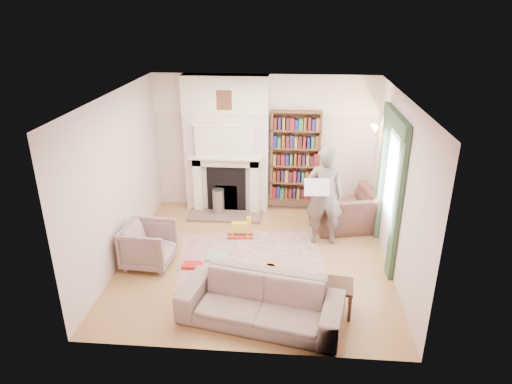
# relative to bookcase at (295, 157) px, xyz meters

# --- Properties ---
(floor) EXTENTS (4.50, 4.50, 0.00)m
(floor) POSITION_rel_bookcase_xyz_m (-0.65, -2.12, -1.18)
(floor) COLOR olive
(floor) RESTS_ON ground
(ceiling) EXTENTS (4.50, 4.50, 0.00)m
(ceiling) POSITION_rel_bookcase_xyz_m (-0.65, -2.12, 1.62)
(ceiling) COLOR white
(ceiling) RESTS_ON wall_back
(wall_back) EXTENTS (4.50, 0.00, 4.50)m
(wall_back) POSITION_rel_bookcase_xyz_m (-0.65, 0.13, 0.22)
(wall_back) COLOR beige
(wall_back) RESTS_ON floor
(wall_front) EXTENTS (4.50, 0.00, 4.50)m
(wall_front) POSITION_rel_bookcase_xyz_m (-0.65, -4.37, 0.22)
(wall_front) COLOR beige
(wall_front) RESTS_ON floor
(wall_left) EXTENTS (0.00, 4.50, 4.50)m
(wall_left) POSITION_rel_bookcase_xyz_m (-2.90, -2.12, 0.22)
(wall_left) COLOR beige
(wall_left) RESTS_ON floor
(wall_right) EXTENTS (0.00, 4.50, 4.50)m
(wall_right) POSITION_rel_bookcase_xyz_m (1.60, -2.12, 0.22)
(wall_right) COLOR beige
(wall_right) RESTS_ON floor
(fireplace) EXTENTS (1.70, 0.58, 2.80)m
(fireplace) POSITION_rel_bookcase_xyz_m (-1.40, -0.07, 0.21)
(fireplace) COLOR beige
(fireplace) RESTS_ON floor
(bookcase) EXTENTS (1.00, 0.24, 1.85)m
(bookcase) POSITION_rel_bookcase_xyz_m (0.00, 0.00, 0.00)
(bookcase) COLOR brown
(bookcase) RESTS_ON floor
(window) EXTENTS (0.02, 0.90, 1.30)m
(window) POSITION_rel_bookcase_xyz_m (1.58, -1.72, 0.27)
(window) COLOR silver
(window) RESTS_ON wall_right
(curtain_left) EXTENTS (0.07, 0.32, 2.40)m
(curtain_left) POSITION_rel_bookcase_xyz_m (1.55, -2.42, 0.02)
(curtain_left) COLOR #2E4831
(curtain_left) RESTS_ON floor
(curtain_right) EXTENTS (0.07, 0.32, 2.40)m
(curtain_right) POSITION_rel_bookcase_xyz_m (1.55, -1.02, 0.02)
(curtain_right) COLOR #2E4831
(curtain_right) RESTS_ON floor
(pelmet) EXTENTS (0.09, 1.70, 0.24)m
(pelmet) POSITION_rel_bookcase_xyz_m (1.54, -1.72, 1.20)
(pelmet) COLOR #2E4831
(pelmet) RESTS_ON wall_right
(wall_sconce) EXTENTS (0.20, 0.24, 0.24)m
(wall_sconce) POSITION_rel_bookcase_xyz_m (1.38, -0.62, 0.72)
(wall_sconce) COLOR gold
(wall_sconce) RESTS_ON wall_right
(rug) EXTENTS (2.71, 2.24, 0.01)m
(rug) POSITION_rel_bookcase_xyz_m (-0.73, -2.09, -1.17)
(rug) COLOR #C0AF91
(rug) RESTS_ON floor
(armchair_reading) EXTENTS (1.39, 1.28, 0.77)m
(armchair_reading) POSITION_rel_bookcase_xyz_m (0.97, -0.81, -0.79)
(armchair_reading) COLOR #472926
(armchair_reading) RESTS_ON floor
(armchair_left) EXTENTS (0.84, 0.82, 0.72)m
(armchair_left) POSITION_rel_bookcase_xyz_m (-2.40, -2.41, -0.81)
(armchair_left) COLOR #9F9183
(armchair_left) RESTS_ON floor
(sofa) EXTENTS (2.34, 1.30, 0.65)m
(sofa) POSITION_rel_bookcase_xyz_m (-0.43, -3.74, -0.85)
(sofa) COLOR gray
(sofa) RESTS_ON floor
(man_reading) EXTENTS (0.69, 0.48, 1.84)m
(man_reading) POSITION_rel_bookcase_xyz_m (0.52, -1.41, -0.25)
(man_reading) COLOR #63584F
(man_reading) RESTS_ON floor
(newspaper) EXTENTS (0.44, 0.15, 0.29)m
(newspaper) POSITION_rel_bookcase_xyz_m (0.37, -1.61, -0.01)
(newspaper) COLOR silver
(newspaper) RESTS_ON man_reading
(coffee_table) EXTENTS (0.75, 0.53, 0.45)m
(coffee_table) POSITION_rel_bookcase_xyz_m (0.49, -3.42, -0.95)
(coffee_table) COLOR black
(coffee_table) RESTS_ON floor
(paraffin_heater) EXTENTS (0.26, 0.26, 0.55)m
(paraffin_heater) POSITION_rel_bookcase_xyz_m (-1.55, -0.38, -0.90)
(paraffin_heater) COLOR #929499
(paraffin_heater) RESTS_ON floor
(rocking_horse) EXTENTS (0.49, 0.23, 0.42)m
(rocking_horse) POSITION_rel_bookcase_xyz_m (-0.99, -1.38, -0.96)
(rocking_horse) COLOR yellow
(rocking_horse) RESTS_ON rug
(board_game) EXTENTS (0.39, 0.39, 0.03)m
(board_game) POSITION_rel_bookcase_xyz_m (-1.29, -2.11, -1.15)
(board_game) COLOR #C7D24A
(board_game) RESTS_ON rug
(game_box_lid) EXTENTS (0.32, 0.21, 0.05)m
(game_box_lid) POSITION_rel_bookcase_xyz_m (-1.67, -2.46, -1.14)
(game_box_lid) COLOR red
(game_box_lid) RESTS_ON rug
(comic_annuals) EXTENTS (0.38, 0.26, 0.02)m
(comic_annuals) POSITION_rel_bookcase_xyz_m (-0.37, -2.38, -1.16)
(comic_annuals) COLOR red
(comic_annuals) RESTS_ON rug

